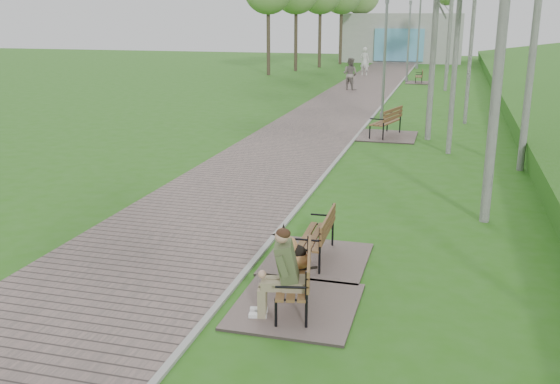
% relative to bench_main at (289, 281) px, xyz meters
% --- Properties ---
extents(walkway, '(3.50, 67.00, 0.04)m').
position_rel_bench_main_xyz_m(walkway, '(-2.73, 18.44, -0.39)').
color(walkway, '#685954').
rests_on(walkway, ground).
extents(kerb, '(0.10, 67.00, 0.05)m').
position_rel_bench_main_xyz_m(kerb, '(-0.98, 18.44, -0.39)').
color(kerb, '#999993').
rests_on(kerb, ground).
extents(building_north, '(10.00, 5.20, 4.00)m').
position_rel_bench_main_xyz_m(building_north, '(-2.48, 47.92, 1.58)').
color(building_north, '#9E9E99').
rests_on(building_north, ground).
extents(bench_main, '(1.69, 1.88, 1.48)m').
position_rel_bench_main_xyz_m(bench_main, '(0.00, 0.00, 0.00)').
color(bench_main, '#685954').
rests_on(bench_main, ground).
extents(bench_second, '(1.66, 1.84, 1.02)m').
position_rel_bench_main_xyz_m(bench_second, '(-0.02, 1.83, -0.23)').
color(bench_second, '#685954').
rests_on(bench_second, ground).
extents(bench_third, '(1.98, 2.20, 1.21)m').
position_rel_bench_main_xyz_m(bench_third, '(-0.07, 13.10, -0.18)').
color(bench_third, '#685954').
rests_on(bench_third, ground).
extents(bench_far, '(1.55, 1.72, 0.95)m').
position_rel_bench_main_xyz_m(bench_far, '(0.04, 30.55, -0.24)').
color(bench_far, '#685954').
rests_on(bench_far, ground).
extents(lamp_post_second, '(0.18, 0.18, 4.55)m').
position_rel_bench_main_xyz_m(lamp_post_second, '(-0.58, 16.75, 1.72)').
color(lamp_post_second, gray).
rests_on(lamp_post_second, ground).
extents(lamp_post_third, '(0.18, 0.18, 4.71)m').
position_rel_bench_main_xyz_m(lamp_post_third, '(-0.71, 31.02, 1.79)').
color(lamp_post_third, gray).
rests_on(lamp_post_third, ground).
extents(lamp_post_far, '(0.21, 0.21, 5.51)m').
position_rel_bench_main_xyz_m(lamp_post_far, '(-0.68, 40.86, 2.16)').
color(lamp_post_far, gray).
rests_on(lamp_post_far, ground).
extents(pedestrian_near, '(0.78, 0.63, 1.85)m').
position_rel_bench_main_xyz_m(pedestrian_near, '(-3.73, 34.30, 0.51)').
color(pedestrian_near, silver).
rests_on(pedestrian_near, ground).
extents(pedestrian_far, '(1.02, 0.92, 1.72)m').
position_rel_bench_main_xyz_m(pedestrian_far, '(-3.33, 25.78, 0.45)').
color(pedestrian_far, gray).
rests_on(pedestrian_far, ground).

